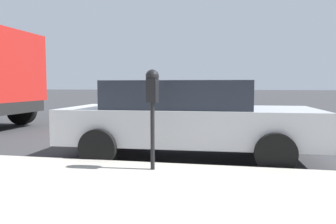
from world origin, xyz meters
The scene contains 3 objects.
ground_plane centered at (0.00, 0.00, 0.00)m, with size 220.00×220.00×0.00m, color #333335.
parking_meter centered at (-2.63, -0.55, 1.24)m, with size 0.21×0.19×1.44m.
car_silver centered at (-1.10, -0.83, 0.77)m, with size 2.23×4.63×1.44m.
Camera 1 is at (-7.15, -1.66, 1.34)m, focal length 35.00 mm.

